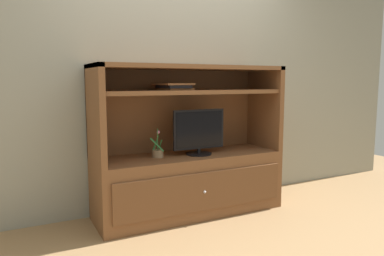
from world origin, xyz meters
The scene contains 6 objects.
ground_plane centered at (0.00, 0.00, 0.00)m, with size 8.00×8.00×0.00m, color #99754C.
painted_rear_wall centered at (0.00, 0.75, 1.40)m, with size 6.00×0.10×2.80m, color gray.
media_console centered at (0.00, 0.41, 0.44)m, with size 1.75×0.58×1.37m.
tv_monitor centered at (0.07, 0.35, 0.77)m, with size 0.51×0.23×0.42m.
potted_plant centered at (-0.31, 0.40, 0.60)m, with size 0.12×0.12×0.26m.
magazine_stack centered at (-0.15, 0.41, 1.18)m, with size 0.31×0.35×0.06m.
Camera 1 is at (-1.47, -2.54, 1.22)m, focal length 33.90 mm.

